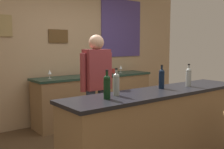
% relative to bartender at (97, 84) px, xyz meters
% --- Properties ---
extents(back_wall, '(6.00, 0.09, 2.80)m').
position_rel_bartender_xyz_m(back_wall, '(0.42, 1.58, 0.48)').
color(back_wall, tan).
rests_on(back_wall, ground_plane).
extents(bar_counter, '(2.70, 0.60, 0.92)m').
position_rel_bartender_xyz_m(bar_counter, '(0.39, -0.85, -0.47)').
color(bar_counter, olive).
rests_on(bar_counter, ground_plane).
extents(side_counter, '(2.47, 0.56, 0.90)m').
position_rel_bartender_xyz_m(side_counter, '(0.79, 1.20, -0.48)').
color(side_counter, olive).
rests_on(side_counter, ground_plane).
extents(bartender, '(0.52, 0.21, 1.62)m').
position_rel_bartender_xyz_m(bartender, '(0.00, 0.00, 0.00)').
color(bartender, '#384766').
rests_on(bartender, ground_plane).
extents(wine_bottle_a, '(0.07, 0.07, 0.31)m').
position_rel_bartender_xyz_m(wine_bottle_a, '(-0.46, -0.86, 0.12)').
color(wine_bottle_a, black).
rests_on(wine_bottle_a, bar_counter).
extents(wine_bottle_b, '(0.07, 0.07, 0.31)m').
position_rel_bartender_xyz_m(wine_bottle_b, '(-0.26, -0.77, 0.12)').
color(wine_bottle_b, '#999E99').
rests_on(wine_bottle_b, bar_counter).
extents(wine_bottle_c, '(0.07, 0.07, 0.31)m').
position_rel_bartender_xyz_m(wine_bottle_c, '(0.50, -0.75, 0.12)').
color(wine_bottle_c, black).
rests_on(wine_bottle_c, bar_counter).
extents(wine_bottle_d, '(0.07, 0.07, 0.31)m').
position_rel_bartender_xyz_m(wine_bottle_d, '(0.92, -0.85, 0.12)').
color(wine_bottle_d, '#999E99').
rests_on(wine_bottle_d, bar_counter).
extents(wine_glass_a, '(0.07, 0.07, 0.16)m').
position_rel_bartender_xyz_m(wine_glass_a, '(-0.15, 1.22, 0.07)').
color(wine_glass_a, silver).
rests_on(wine_glass_a, side_counter).
extents(wine_glass_b, '(0.07, 0.07, 0.16)m').
position_rel_bartender_xyz_m(wine_glass_b, '(0.59, 1.24, 0.07)').
color(wine_glass_b, silver).
rests_on(wine_glass_b, side_counter).
extents(wine_glass_c, '(0.07, 0.07, 0.16)m').
position_rel_bartender_xyz_m(wine_glass_c, '(0.95, 1.30, 0.07)').
color(wine_glass_c, silver).
rests_on(wine_glass_c, side_counter).
extents(wine_glass_d, '(0.07, 0.07, 0.16)m').
position_rel_bartender_xyz_m(wine_glass_d, '(1.46, 1.23, 0.07)').
color(wine_glass_d, silver).
rests_on(wine_glass_d, side_counter).
extents(coffee_mug, '(0.13, 0.08, 0.09)m').
position_rel_bartender_xyz_m(coffee_mug, '(1.28, 1.23, 0.01)').
color(coffee_mug, '#B2332D').
rests_on(coffee_mug, side_counter).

